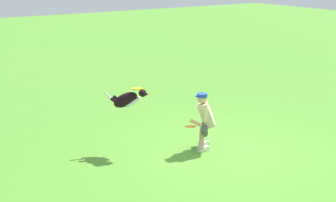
% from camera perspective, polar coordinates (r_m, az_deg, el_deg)
% --- Properties ---
extents(ground_plane, '(60.00, 60.00, 0.00)m').
position_cam_1_polar(ground_plane, '(9.70, 7.66, -6.82)').
color(ground_plane, '#569932').
extents(person, '(0.71, 0.60, 1.29)m').
position_cam_1_polar(person, '(9.64, 4.84, -2.43)').
color(person, silver).
rests_on(person, ground_plane).
extents(dog, '(0.78, 0.72, 0.54)m').
position_cam_1_polar(dog, '(9.44, -5.36, 0.21)').
color(dog, black).
extents(frisbee_flying, '(0.29, 0.29, 0.05)m').
position_cam_1_polar(frisbee_flying, '(9.33, -4.12, 1.64)').
color(frisbee_flying, yellow).
extents(frisbee_held, '(0.34, 0.34, 0.08)m').
position_cam_1_polar(frisbee_held, '(9.45, 2.95, -3.36)').
color(frisbee_held, '#F55C23').
rests_on(frisbee_held, person).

